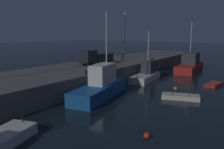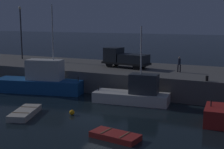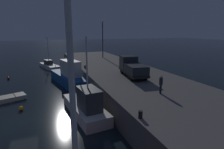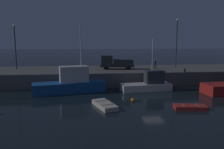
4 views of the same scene
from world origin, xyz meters
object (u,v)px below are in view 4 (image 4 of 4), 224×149
object	(u,v)px
mooring_buoy_mid	(133,100)
lamp_post_west	(15,43)
lamp_post_east	(177,39)
bollard_west	(185,70)
bollard_central	(72,72)
fishing_boat_white	(70,83)
dinghy_orange_near	(105,105)
fishing_boat_orange	(148,84)
utility_truck	(116,62)
rowboat_white_mid	(190,107)
dockworker	(155,63)

from	to	relation	value
mooring_buoy_mid	lamp_post_west	world-z (taller)	lamp_post_west
mooring_buoy_mid	lamp_post_east	bearing A→B (deg)	53.19
bollard_west	bollard_central	xyz separation A→B (m)	(-17.91, 0.35, -0.03)
fishing_boat_white	dinghy_orange_near	world-z (taller)	fishing_boat_white
fishing_boat_white	lamp_post_east	xyz separation A→B (m)	(19.14, 8.80, 6.31)
fishing_boat_orange	lamp_post_east	xyz separation A→B (m)	(7.63, 8.91, 6.59)
fishing_boat_white	bollard_central	bearing A→B (deg)	87.13
fishing_boat_white	utility_truck	world-z (taller)	fishing_boat_white
rowboat_white_mid	mooring_buoy_mid	bearing A→B (deg)	148.28
rowboat_white_mid	lamp_post_west	world-z (taller)	lamp_post_west
lamp_post_east	dinghy_orange_near	bearing A→B (deg)	-131.29
fishing_boat_white	lamp_post_east	distance (m)	21.99
rowboat_white_mid	lamp_post_east	xyz separation A→B (m)	(5.45, 18.50, 7.38)
bollard_central	mooring_buoy_mid	bearing A→B (deg)	-47.57
rowboat_white_mid	mooring_buoy_mid	distance (m)	6.75
fishing_boat_white	utility_truck	size ratio (longest dim) A/B	1.72
dinghy_orange_near	bollard_west	bearing A→B (deg)	36.44
mooring_buoy_mid	dockworker	distance (m)	14.30
fishing_boat_white	bollard_central	world-z (taller)	fishing_boat_white
fishing_boat_orange	mooring_buoy_mid	xyz separation A→B (m)	(-3.56, -6.05, -0.77)
fishing_boat_white	utility_truck	distance (m)	10.37
rowboat_white_mid	fishing_boat_orange	bearing A→B (deg)	102.78
rowboat_white_mid	bollard_west	size ratio (longest dim) A/B	7.11
fishing_boat_orange	dockworker	size ratio (longest dim) A/B	4.42
rowboat_white_mid	bollard_west	world-z (taller)	bollard_west
fishing_boat_white	mooring_buoy_mid	distance (m)	10.11
fishing_boat_orange	utility_truck	world-z (taller)	fishing_boat_orange
lamp_post_west	rowboat_white_mid	bearing A→B (deg)	-37.82
fishing_boat_orange	utility_truck	size ratio (longest dim) A/B	1.25
dinghy_orange_near	lamp_post_west	bearing A→B (deg)	130.66
dockworker	fishing_boat_white	bearing A→B (deg)	-156.56
mooring_buoy_mid	utility_truck	xyz separation A→B (m)	(-0.50, 13.00, 3.35)
bollard_west	lamp_post_west	bearing A→B (deg)	166.74
utility_truck	bollard_central	size ratio (longest dim) A/B	13.26
rowboat_white_mid	bollard_west	distance (m)	12.78
lamp_post_east	bollard_west	bearing A→B (deg)	-99.36
dinghy_orange_near	utility_truck	distance (m)	15.55
dinghy_orange_near	bollard_west	world-z (taller)	bollard_west
mooring_buoy_mid	utility_truck	size ratio (longest dim) A/B	0.07
fishing_boat_white	dinghy_orange_near	distance (m)	9.20
lamp_post_west	lamp_post_east	distance (m)	29.11
dockworker	bollard_west	distance (m)	5.60
rowboat_white_mid	utility_truck	size ratio (longest dim) A/B	0.60
fishing_boat_white	lamp_post_west	distance (m)	14.36
lamp_post_west	bollard_central	bearing A→B (deg)	-31.78
lamp_post_west	bollard_central	xyz separation A→B (m)	(10.09, -6.25, -4.32)
fishing_boat_white	bollard_west	distance (m)	18.19
mooring_buoy_mid	bollard_west	distance (m)	13.23
lamp_post_west	bollard_west	size ratio (longest dim) A/B	15.04
bollard_west	bollard_central	bearing A→B (deg)	178.90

